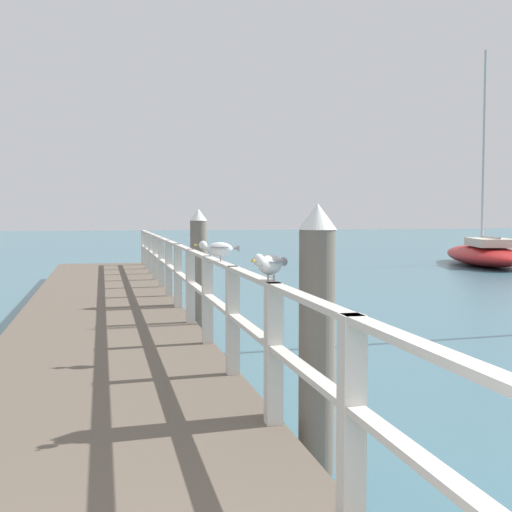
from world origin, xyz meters
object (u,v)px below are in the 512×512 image
object	(u,v)px
seagull_background	(219,248)
boat_0	(484,254)
dock_piling_near	(317,338)
seagull_foreground	(270,264)
dock_piling_far	(199,269)

from	to	relation	value
seagull_background	boat_0	xyz separation A→B (m)	(13.15, 16.52, -1.18)
dock_piling_near	seagull_background	distance (m)	2.30
seagull_foreground	boat_0	xyz separation A→B (m)	(13.14, 18.77, -1.18)
dock_piling_far	boat_0	xyz separation A→B (m)	(12.76, 12.18, -0.60)
seagull_foreground	boat_0	world-z (taller)	boat_0
seagull_background	seagull_foreground	bearing A→B (deg)	-172.21
dock_piling_near	dock_piling_far	world-z (taller)	same
seagull_foreground	seagull_background	size ratio (longest dim) A/B	0.80
dock_piling_far	dock_piling_near	bearing A→B (deg)	-90.00
dock_piling_near	boat_0	bearing A→B (deg)	55.72
dock_piling_far	boat_0	bearing A→B (deg)	43.67
seagull_foreground	dock_piling_near	bearing A→B (deg)	-129.23
seagull_background	boat_0	size ratio (longest dim) A/B	0.06
seagull_foreground	seagull_background	xyz separation A→B (m)	(-0.00, 2.24, 0.00)
dock_piling_near	seagull_foreground	distance (m)	0.70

